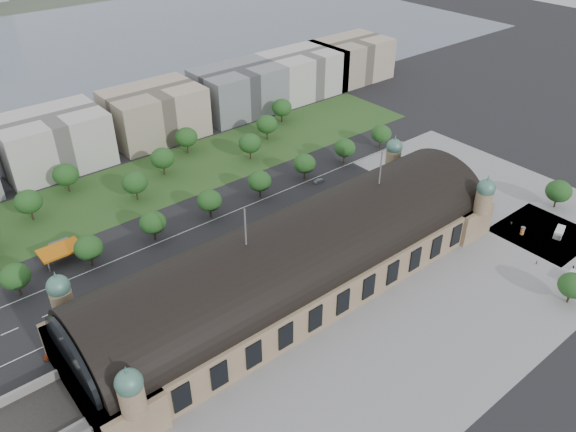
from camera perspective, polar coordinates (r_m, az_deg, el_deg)
ground at (r=185.11m, az=1.11°, el=-7.02°), size 900.00×900.00×0.00m
station at (r=178.68m, az=1.15°, el=-4.50°), size 150.00×48.40×44.30m
plaza_south at (r=169.42m, az=13.73°, el=-12.85°), size 190.00×48.00×0.12m
plaza_east at (r=252.95m, az=19.23°, el=2.92°), size 56.00×100.00×0.12m
road_slab at (r=201.40m, az=-10.32°, el=-3.86°), size 260.00×26.00×0.10m
grass_belt at (r=245.64m, az=-15.85°, el=2.63°), size 300.00×45.00×0.10m
petrol_station at (r=211.58m, az=-22.11°, el=-3.06°), size 14.00×13.00×5.05m
lake at (r=432.54m, az=-26.19°, el=13.72°), size 700.00×320.00×0.08m
office_3 at (r=270.47m, az=-22.79°, el=7.00°), size 45.00×32.00×24.00m
office_4 at (r=286.24m, az=-13.40°, el=10.10°), size 45.00×32.00×24.00m
office_5 at (r=309.37m, az=-5.07°, el=12.59°), size 45.00×32.00×24.00m
office_6 at (r=335.23m, az=1.43°, el=14.33°), size 45.00×32.00×24.00m
office_7 at (r=361.39m, az=6.44°, el=15.53°), size 45.00×32.00×24.00m
tree_row_2 at (r=196.41m, az=-26.00°, el=-5.54°), size 9.60×9.60×11.52m
tree_row_3 at (r=200.37m, az=-19.61°, el=-3.06°), size 9.60×9.60×11.52m
tree_row_4 at (r=207.06m, az=-13.57°, el=-0.67°), size 9.60×9.60×11.52m
tree_row_5 at (r=216.22m, az=-7.99°, el=1.55°), size 9.60×9.60×11.52m
tree_row_6 at (r=227.55m, az=-2.90°, el=3.56°), size 9.60×9.60×11.52m
tree_row_7 at (r=240.75m, az=1.69°, el=5.34°), size 9.60×9.60×11.52m
tree_row_8 at (r=255.53m, az=5.80°, el=6.90°), size 9.60×9.60×11.52m
tree_row_9 at (r=271.62m, az=9.46°, el=8.25°), size 9.60×9.60×11.52m
tree_belt_4 at (r=233.99m, az=-24.88°, el=1.33°), size 10.40×10.40×12.48m
tree_belt_5 at (r=248.17m, az=-21.65°, el=3.93°), size 10.40×10.40×12.48m
tree_belt_6 at (r=233.29m, az=-15.30°, el=3.31°), size 10.40×10.40×12.48m
tree_belt_7 at (r=249.84m, az=-12.63°, el=5.76°), size 10.40×10.40×12.48m
tree_belt_8 at (r=267.25m, az=-10.29°, el=7.88°), size 10.40×10.40×12.48m
tree_belt_9 at (r=257.73m, az=-3.90°, el=7.38°), size 10.40×10.40×12.48m
tree_belt_10 at (r=276.74m, az=-2.16°, el=9.30°), size 10.40×10.40×12.48m
tree_belt_11 at (r=296.23m, az=-0.64°, el=10.96°), size 10.40×10.40×12.48m
tree_plaza_ne at (r=244.60m, az=25.80°, el=2.29°), size 10.00×10.00×11.69m
tree_plaza_s at (r=195.28m, az=26.97°, el=-6.31°), size 9.00×9.00×10.64m
traffic_car_3 at (r=198.34m, az=-11.73°, el=-4.42°), size 5.42×2.51×1.53m
traffic_car_4 at (r=208.99m, az=-1.85°, el=-1.48°), size 4.94×2.28×1.64m
traffic_car_5 at (r=241.42m, az=3.17°, el=3.60°), size 4.85×1.74×1.59m
traffic_car_6 at (r=242.31m, az=8.33°, el=3.37°), size 5.21×2.46×1.44m
parked_car_0 at (r=177.68m, az=-18.53°, el=-10.89°), size 4.71×3.42×1.48m
parked_car_1 at (r=175.52m, az=-23.02°, el=-12.76°), size 5.21×4.52×1.33m
parked_car_2 at (r=183.42m, az=-13.11°, el=-8.21°), size 5.57×4.52×1.52m
parked_car_3 at (r=179.25m, az=-20.42°, el=-10.86°), size 4.98×4.46×1.63m
parked_car_4 at (r=189.41m, az=-9.77°, el=-6.24°), size 4.28×3.64×1.39m
parked_car_5 at (r=186.89m, az=-11.67°, el=-7.11°), size 5.57×4.90×1.43m
parked_car_6 at (r=186.04m, az=-12.76°, el=-7.47°), size 5.30×4.74×1.48m
bus_west at (r=201.01m, az=-3.85°, el=-2.80°), size 12.50×3.95×3.43m
bus_mid at (r=209.64m, az=-1.08°, el=-1.00°), size 13.64×4.37×3.73m
bus_east at (r=209.82m, az=-0.85°, el=-1.01°), size 12.47×3.42×3.44m
van_east at (r=229.41m, az=25.82°, el=-1.56°), size 7.28×4.58×2.94m
van_south at (r=208.07m, az=26.81°, el=-5.62°), size 6.42×3.28×2.66m
advertising_column at (r=224.72m, az=22.72°, el=-1.39°), size 1.66×1.66×3.16m
pedestrian_1 at (r=211.19m, az=23.93°, el=-4.34°), size 0.67×0.71×1.63m
pedestrian_2 at (r=229.70m, az=21.74°, el=-0.63°), size 0.52×0.79×1.53m
pedestrian_4 at (r=213.99m, az=26.98°, el=-4.70°), size 0.84×1.17×1.66m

